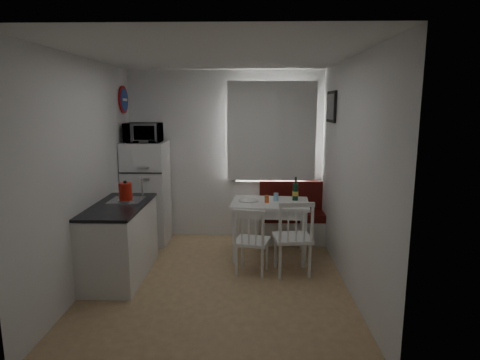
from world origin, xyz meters
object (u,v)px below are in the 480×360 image
at_px(microwave, 143,133).
at_px(fridge, 147,193).
at_px(chair_left, 252,234).
at_px(dining_table, 270,208).
at_px(wine_bottle, 296,189).
at_px(chair_right, 294,230).
at_px(kitchen_counter, 121,240).
at_px(kettle, 126,192).
at_px(bench, 299,222).

bearing_deg(microwave, fridge, 90.00).
bearing_deg(chair_left, microwave, 157.32).
height_order(dining_table, microwave, microwave).
distance_m(chair_left, wine_bottle, 1.05).
bearing_deg(chair_right, kitchen_counter, 174.81).
distance_m(chair_right, microwave, 2.62).
relative_size(dining_table, wine_bottle, 3.34).
distance_m(dining_table, kettle, 1.92).
height_order(bench, chair_left, bench).
bearing_deg(dining_table, kettle, -158.04).
bearing_deg(dining_table, bench, 58.36).
bearing_deg(kettle, microwave, 91.62).
distance_m(dining_table, chair_left, 0.72).
relative_size(chair_left, wine_bottle, 1.46).
bearing_deg(microwave, chair_right, -29.22).
bearing_deg(dining_table, kitchen_counter, -154.73).
bearing_deg(wine_bottle, kettle, -162.91).
bearing_deg(kitchen_counter, chair_right, 0.79).
height_order(kitchen_counter, dining_table, kitchen_counter).
bearing_deg(dining_table, fridge, 168.03).
distance_m(bench, microwave, 2.70).
height_order(bench, wine_bottle, wine_bottle).
distance_m(dining_table, microwave, 2.14).
height_order(chair_left, fridge, fridge).
relative_size(bench, wine_bottle, 3.89).
distance_m(dining_table, chair_right, 0.72).
distance_m(dining_table, fridge, 1.91).
bearing_deg(dining_table, chair_right, -64.83).
bearing_deg(dining_table, microwave, 169.48).
bearing_deg(bench, kitchen_counter, -149.90).
xyz_separation_m(dining_table, fridge, (-1.83, 0.55, 0.08)).
height_order(dining_table, wine_bottle, wine_bottle).
height_order(chair_right, fridge, fridge).
bearing_deg(fridge, chair_right, -30.25).
bearing_deg(bench, wine_bottle, -103.37).
distance_m(fridge, kettle, 1.14).
relative_size(fridge, microwave, 2.99).
relative_size(bench, chair_left, 2.66).
distance_m(chair_left, microwave, 2.27).
bearing_deg(chair_right, wine_bottle, 76.60).
bearing_deg(chair_right, dining_table, 104.54).
height_order(dining_table, fridge, fridge).
distance_m(chair_left, fridge, 2.00).
distance_m(chair_left, kettle, 1.64).
relative_size(chair_right, microwave, 1.00).
bearing_deg(kettle, fridge, 91.55).
relative_size(chair_left, chair_right, 0.94).
bearing_deg(chair_right, fridge, 143.77).
xyz_separation_m(chair_left, fridge, (-1.58, 1.20, 0.24)).
height_order(kitchen_counter, chair_right, kitchen_counter).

